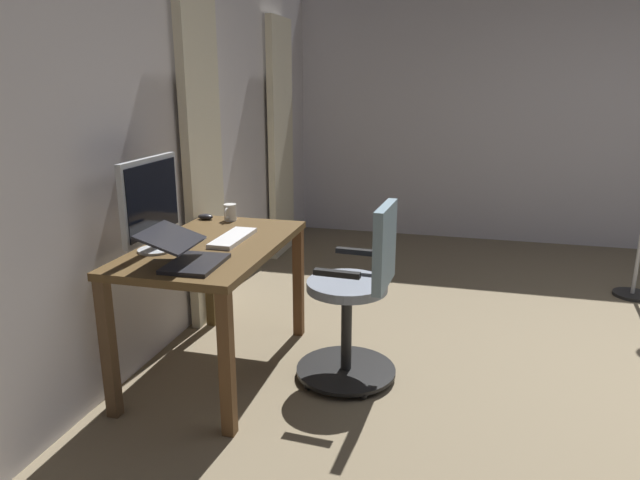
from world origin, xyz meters
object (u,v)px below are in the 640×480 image
Objects in this scene: mug_coffee at (230,212)px; laptop at (186,254)px; computer_keyboard at (233,238)px; computer_mouse at (205,217)px; office_chair at (358,299)px; computer_monitor at (151,201)px; desk at (214,262)px.

laptop is at bearing 10.11° from mug_coffee.
computer_keyboard is 0.54m from computer_mouse.
mug_coffee is at bearing -172.51° from laptop.
computer_mouse is (-0.41, -0.36, 0.01)m from computer_keyboard.
office_chair is 1.05m from mug_coffee.
office_chair reaches higher than mug_coffee.
computer_monitor is at bearing -45.95° from computer_keyboard.
computer_mouse is at bearing 73.02° from office_chair.
computer_monitor reaches higher than desk.
desk is 3.31× the size of laptop.
office_chair is at bearing 107.07° from computer_monitor.
laptop is at bearing 20.20° from computer_mouse.
mug_coffee is at bearing 171.11° from computer_monitor.
mug_coffee is (-0.42, -0.20, 0.04)m from computer_keyboard.
computer_keyboard is (0.01, -0.71, 0.30)m from office_chair.
desk is 0.42m from laptop.
computer_mouse is 0.17m from mug_coffee.
computer_monitor is at bearing 110.28° from office_chair.
laptop is 0.90m from mug_coffee.
office_chair is 2.73× the size of laptop.
laptop reaches higher than desk.
mug_coffee is (-0.72, 0.11, -0.21)m from computer_monitor.
computer_keyboard reaches higher than desk.
office_chair is at bearing 69.82° from computer_mouse.
computer_monitor is 0.38m from laptop.
office_chair is 0.95m from laptop.
computer_monitor is 0.75m from computer_mouse.
computer_mouse reaches higher than desk.
computer_mouse is at bearing -138.38° from computer_keyboard.
computer_keyboard is 3.16× the size of mug_coffee.
mug_coffee is (-0.51, -0.12, 0.16)m from desk.
desk is 3.04× the size of computer_keyboard.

